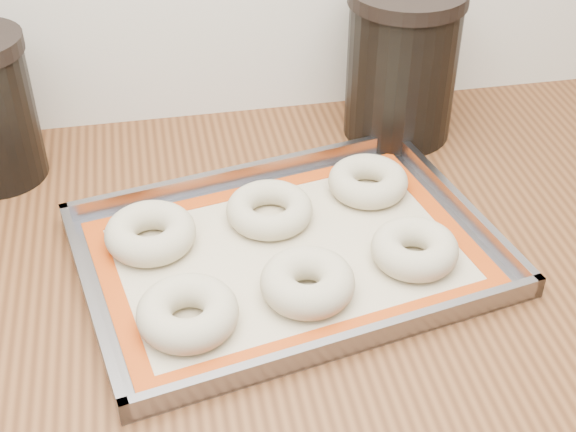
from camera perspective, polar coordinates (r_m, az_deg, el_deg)
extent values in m
cube|color=brown|center=(0.94, -10.88, -4.35)|extent=(3.06, 0.68, 0.04)
cube|color=gray|center=(0.92, 0.00, -2.88)|extent=(0.52, 0.41, 0.00)
cube|color=gray|center=(1.03, -3.33, 2.96)|extent=(0.45, 0.10, 0.02)
cube|color=gray|center=(0.81, 4.31, -8.99)|extent=(0.45, 0.10, 0.02)
cube|color=gray|center=(0.87, -13.87, -5.72)|extent=(0.07, 0.33, 0.02)
cube|color=gray|center=(1.00, 12.03, 0.84)|extent=(0.07, 0.33, 0.02)
cube|color=#C6B793|center=(0.92, 0.00, -2.75)|extent=(0.47, 0.37, 0.00)
cube|color=#B33C0B|center=(1.02, -2.83, 1.81)|extent=(0.42, 0.10, 0.00)
cube|color=#B33C0B|center=(0.83, 3.51, -8.20)|extent=(0.42, 0.10, 0.00)
cube|color=#B33C0B|center=(0.88, -12.14, -5.73)|extent=(0.07, 0.25, 0.00)
cube|color=#B33C0B|center=(0.99, 10.70, 0.11)|extent=(0.07, 0.25, 0.00)
torus|color=#BEB293|center=(0.83, -7.15, -6.84)|extent=(0.13, 0.13, 0.04)
torus|color=#BEB293|center=(0.86, 1.40, -4.73)|extent=(0.14, 0.14, 0.04)
torus|color=#BEB293|center=(0.91, 8.99, -2.32)|extent=(0.12, 0.12, 0.04)
torus|color=#BEB293|center=(0.93, -9.76, -1.20)|extent=(0.11, 0.11, 0.04)
torus|color=#BEB293|center=(0.96, -1.32, 0.46)|extent=(0.13, 0.13, 0.03)
torus|color=#BEB293|center=(1.01, 5.72, 2.48)|extent=(0.11, 0.11, 0.03)
cylinder|color=black|center=(1.12, 8.05, 10.24)|extent=(0.15, 0.15, 0.19)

